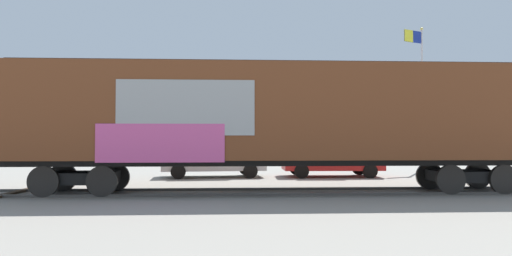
{
  "coord_description": "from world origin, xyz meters",
  "views": [
    {
      "loc": [
        0.73,
        -13.67,
        1.69
      ],
      "look_at": [
        0.43,
        2.5,
        2.14
      ],
      "focal_mm": 29.93,
      "sensor_mm": 36.0,
      "label": 1
    }
  ],
  "objects_px": {
    "freight_car": "(277,116)",
    "parked_car_silver": "(213,158)",
    "flagpole": "(419,80)",
    "parked_car_red": "(330,158)"
  },
  "relations": [
    {
      "from": "parked_car_silver",
      "to": "parked_car_red",
      "type": "bearing_deg",
      "value": 3.45
    },
    {
      "from": "freight_car",
      "to": "parked_car_silver",
      "type": "bearing_deg",
      "value": 115.62
    },
    {
      "from": "parked_car_red",
      "to": "freight_car",
      "type": "bearing_deg",
      "value": -113.59
    },
    {
      "from": "parked_car_silver",
      "to": "parked_car_red",
      "type": "relative_size",
      "value": 1.06
    },
    {
      "from": "flagpole",
      "to": "parked_car_red",
      "type": "height_order",
      "value": "flagpole"
    },
    {
      "from": "flagpole",
      "to": "parked_car_red",
      "type": "bearing_deg",
      "value": -141.71
    },
    {
      "from": "freight_car",
      "to": "parked_car_red",
      "type": "relative_size",
      "value": 3.97
    },
    {
      "from": "flagpole",
      "to": "parked_car_silver",
      "type": "xyz_separation_m",
      "value": [
        -11.12,
        -4.88,
        -4.19
      ]
    },
    {
      "from": "freight_car",
      "to": "parked_car_silver",
      "type": "height_order",
      "value": "freight_car"
    },
    {
      "from": "freight_car",
      "to": "flagpole",
      "type": "height_order",
      "value": "flagpole"
    }
  ]
}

